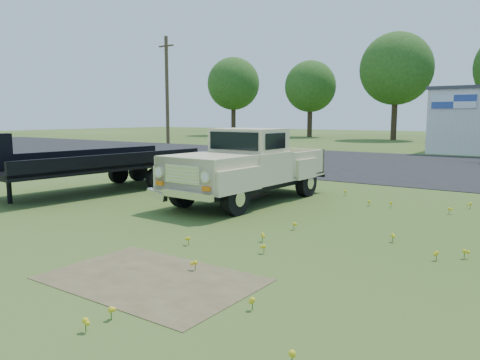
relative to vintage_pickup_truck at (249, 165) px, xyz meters
The scene contains 10 objects.
ground 3.24m from the vintage_pickup_truck, 74.37° to the right, with size 140.00×140.00×0.00m, color #334D19.
asphalt_lot 12.11m from the vintage_pickup_truck, 86.06° to the left, with size 90.00×14.00×0.02m, color black.
dirt_patch_a 6.48m from the vintage_pickup_truck, 68.67° to the right, with size 3.00×2.00×0.01m, color brown.
dirt_patch_b 1.63m from the vintage_pickup_truck, 155.42° to the left, with size 2.20×1.60×0.01m, color brown.
utility_pole_west 28.70m from the vintage_pickup_truck, 138.04° to the left, with size 1.60×0.30×9.00m.
treeline_a 46.24m from the vintage_pickup_truck, 126.27° to the left, with size 6.40×6.40×9.52m.
treeline_b 41.99m from the vintage_pickup_truck, 114.30° to the left, with size 5.76×5.76×8.57m.
treeline_c 37.70m from the vintage_pickup_truck, 101.10° to the left, with size 7.04×7.04×10.47m.
vintage_pickup_truck is the anchor object (origin of this frame).
flatbed_trailer 4.99m from the vintage_pickup_truck, 165.32° to the right, with size 2.36×7.08×1.93m, color black, non-canonical shape.
Camera 1 is at (6.24, -7.55, 2.32)m, focal length 35.00 mm.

